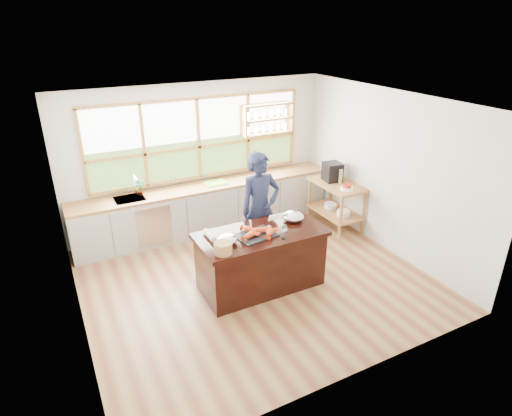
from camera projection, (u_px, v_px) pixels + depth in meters
ground_plane at (255, 279)px, 6.66m from camera, size 5.00×5.00×0.00m
room_shell at (240, 162)px, 6.36m from camera, size 5.02×4.52×2.71m
back_counter at (207, 207)px, 8.03m from camera, size 4.90×0.63×0.90m
right_shelf_unit at (336, 198)px, 8.05m from camera, size 0.62×1.10×0.90m
island at (261, 259)px, 6.31m from camera, size 1.85×0.90×0.90m
cook at (260, 209)px, 6.79m from camera, size 0.68×0.45×1.87m
potted_plant at (139, 188)px, 7.34m from camera, size 0.17×0.13×0.28m
cutting_board at (215, 183)px, 7.93m from camera, size 0.41×0.31×0.01m
espresso_machine at (332, 172)px, 8.00m from camera, size 0.35×0.37×0.35m
wine_bottle at (341, 176)px, 7.88m from camera, size 0.08×0.08×0.27m
fruit_bowl at (347, 188)px, 7.61m from camera, size 0.23×0.23×0.11m
slate_board at (256, 235)px, 6.04m from camera, size 0.60×0.47×0.02m
lobster_pile at (257, 232)px, 6.02m from camera, size 0.52×0.44×0.08m
mixing_bowl_left at (228, 240)px, 5.81m from camera, size 0.28×0.28×0.13m
mixing_bowl_right at (293, 217)px, 6.45m from camera, size 0.33×0.33×0.16m
wine_glass at (284, 228)px, 5.89m from camera, size 0.08×0.08×0.22m
wicker_basket at (223, 248)px, 5.56m from camera, size 0.24×0.24×0.15m
parchment_roll at (210, 235)px, 5.97m from camera, size 0.08×0.30×0.08m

